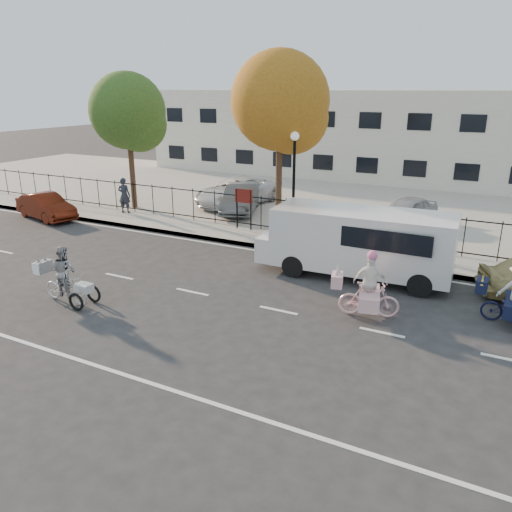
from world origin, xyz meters
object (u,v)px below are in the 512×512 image
Objects in this scene: white_van at (359,240)px; lot_car_d at (406,212)px; red_sedan at (46,206)px; lot_car_c at (241,198)px; lot_car_b at (237,191)px; zebra_trike at (65,281)px; unicorn_bike at (368,292)px; pedestrian at (124,195)px; lamppost at (294,166)px.

white_van is 6.92m from lot_car_d.
red_sedan is 9.56m from lot_car_c.
lot_car_c is (0.98, -1.37, -0.02)m from lot_car_b.
zebra_trike is 11.09m from red_sedan.
unicorn_bike is 1.12× the size of pedestrian.
lot_car_d is at bearing 9.71° from lot_car_b.
lamppost is 0.84× the size of lot_car_b.
lot_car_b is (4.10, 4.22, -0.17)m from pedestrian.
lamppost is 1.15× the size of red_sedan.
lamppost reaches higher than red_sedan.
lot_car_d is at bearing -29.57° from zebra_trike.
unicorn_bike is 17.39m from red_sedan.
pedestrian reaches higher than lot_car_b.
lamppost is 2.13× the size of zebra_trike.
lot_car_d is (8.96, -0.32, -0.06)m from lot_car_b.
lot_car_b is (-5.07, 4.22, -2.25)m from lamppost.
red_sedan is at bearing 51.57° from zebra_trike.
white_van reaches higher than red_sedan.
pedestrian is (-5.75, 9.14, 0.36)m from zebra_trike.
lamppost is at bearing 166.61° from pedestrian.
red_sedan is 3.78m from pedestrian.
white_van is 11.35m from lot_car_b.
zebra_trike is 8.86m from unicorn_bike.
red_sedan is (-17.00, 3.68, -0.10)m from unicorn_bike.
red_sedan is 0.89× the size of lot_car_c.
lot_car_c is 8.04m from lot_car_d.
lot_car_b is at bearing 137.65° from white_van.
red_sedan is 0.73× the size of lot_car_b.
lot_car_d is (7.30, 13.04, 0.12)m from zebra_trike.
white_van is 9.73m from lot_car_c.
unicorn_bike is at bearing -64.59° from lot_car_c.
zebra_trike is 12.01m from lot_car_c.
lamppost is 2.45× the size of pedestrian.
white_van is 1.71× the size of lot_car_d.
pedestrian is at bearing -122.36° from lot_car_b.
pedestrian reaches higher than lot_car_c.
lot_car_d is (13.05, 3.90, -0.23)m from pedestrian.
lamppost is at bearing 138.01° from white_van.
lot_car_d is at bearing -55.26° from red_sedan.
white_van is 1.73× the size of red_sedan.
unicorn_bike is 9.92m from lot_car_d.
unicorn_bike is at bearing -50.88° from lamppost.
red_sedan is (-12.14, -2.30, -2.49)m from lamppost.
zebra_trike is at bearing -101.01° from lot_car_d.
lot_car_b is (7.07, 6.52, 0.25)m from red_sedan.
unicorn_bike reaches higher than pedestrian.
zebra_trike is at bearing 108.79° from pedestrian.
unicorn_bike is 14.23m from lot_car_b.
pedestrian reaches higher than red_sedan.
unicorn_bike is 0.52× the size of red_sedan.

